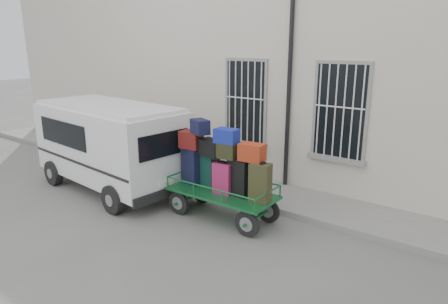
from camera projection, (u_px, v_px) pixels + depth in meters
ground at (186, 217)px, 9.08m from camera, size 80.00×80.00×0.00m
building at (301, 70)px, 12.53m from camera, size 24.00×5.15×6.00m
sidewalk at (241, 187)px, 10.75m from camera, size 24.00×1.70×0.15m
luggage_cart at (221, 171)px, 8.76m from camera, size 2.87×1.13×2.20m
van at (110, 141)px, 10.53m from camera, size 4.72×2.39×2.30m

